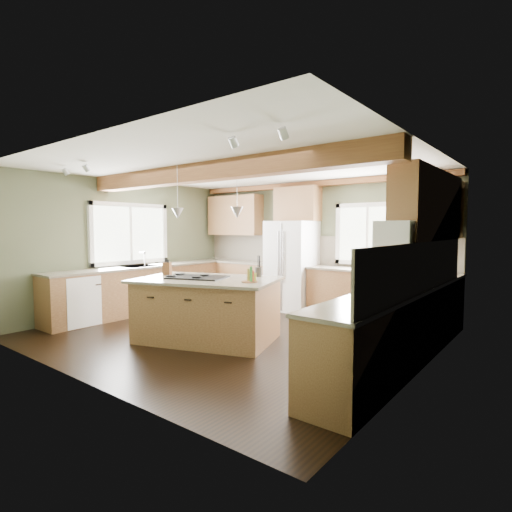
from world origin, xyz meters
The scene contains 37 objects.
floor centered at (0.00, 0.00, 0.00)m, with size 5.60×5.60×0.00m, color black.
ceiling centered at (0.00, 0.00, 2.60)m, with size 5.60×5.60×0.00m, color silver.
wall_back centered at (0.00, 2.50, 1.30)m, with size 5.60×5.60×0.00m, color #50573E.
wall_left centered at (-2.80, 0.00, 1.30)m, with size 5.00×5.00×0.00m, color #50573E.
wall_right centered at (2.80, 0.00, 1.30)m, with size 5.00×5.00×0.00m, color #50573E.
ceiling_beam centered at (0.00, -0.50, 2.47)m, with size 5.55×0.26×0.26m, color #592F19.
soffit_trim centered at (0.00, 2.40, 2.54)m, with size 5.55×0.20×0.10m, color #592F19.
backsplash_back centered at (0.00, 2.48, 1.21)m, with size 5.58×0.03×0.58m, color brown.
backsplash_right centered at (2.78, 0.05, 1.21)m, with size 0.03×3.70×0.58m, color brown.
base_cab_back_left centered at (-1.79, 2.20, 0.44)m, with size 2.02×0.60×0.88m, color brown.
counter_back_left centered at (-1.79, 2.20, 0.90)m, with size 2.06×0.64×0.04m, color #494135.
base_cab_back_right centered at (1.49, 2.20, 0.44)m, with size 2.62×0.60×0.88m, color brown.
counter_back_right centered at (1.49, 2.20, 0.90)m, with size 2.66×0.64×0.04m, color #494135.
base_cab_left centered at (-2.50, 0.05, 0.44)m, with size 0.60×3.70×0.88m, color brown.
counter_left centered at (-2.50, 0.05, 0.90)m, with size 0.64×3.74×0.04m, color #494135.
base_cab_right centered at (2.50, 0.05, 0.44)m, with size 0.60×3.70×0.88m, color brown.
counter_right centered at (2.50, 0.05, 0.90)m, with size 0.64×3.74×0.04m, color #494135.
upper_cab_back_left centered at (-1.99, 2.33, 1.95)m, with size 1.40×0.35×0.90m, color brown.
upper_cab_over_fridge centered at (-0.30, 2.33, 2.15)m, with size 0.96×0.35×0.70m, color brown.
upper_cab_right centered at (2.62, 0.90, 1.95)m, with size 0.35×2.20×0.90m, color brown.
upper_cab_back_corner centered at (2.30, 2.33, 1.95)m, with size 0.90×0.35×0.90m, color brown.
window_left centered at (-2.78, 0.05, 1.55)m, with size 0.04×1.60×1.05m, color white.
window_back centered at (1.15, 2.48, 1.55)m, with size 1.10×0.04×1.00m, color white.
sink centered at (-2.50, 0.05, 0.91)m, with size 0.50×0.65×0.03m, color #262628.
faucet centered at (-2.32, 0.05, 1.05)m, with size 0.02×0.02×0.28m, color #B2B2B7.
dishwasher centered at (-2.49, -1.25, 0.43)m, with size 0.60×0.60×0.84m, color white.
oven centered at (2.49, -1.25, 0.43)m, with size 0.60×0.72×0.84m, color white.
microwave centered at (2.58, -0.05, 1.55)m, with size 0.40×0.70×0.38m, color white.
pendant_left centered at (-0.54, -0.66, 1.88)m, with size 0.18×0.18×0.16m, color #B2B2B7.
pendant_right centered at (0.37, -0.35, 1.88)m, with size 0.18×0.18×0.16m, color #B2B2B7.
refrigerator centered at (-0.30, 2.12, 0.90)m, with size 0.90×0.74×1.80m, color white.
island centered at (-0.09, -0.50, 0.44)m, with size 1.91×1.17×0.88m, color brown.
island_top centered at (-0.09, -0.50, 0.90)m, with size 2.04×1.30×0.04m, color #494135.
cooktop centered at (-0.24, -0.55, 0.93)m, with size 0.83×0.55×0.02m, color black.
knife_block centered at (-0.87, -0.60, 1.02)m, with size 0.12×0.09×0.20m, color #582D1A.
utensil_crock centered at (0.38, 0.13, 0.99)m, with size 0.11×0.11×0.15m, color #484039.
bottle_tray centered at (0.67, -0.44, 1.02)m, with size 0.23×0.23×0.21m, color #58351A, non-canonical shape.
Camera 1 is at (4.07, -4.67, 1.66)m, focal length 28.00 mm.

